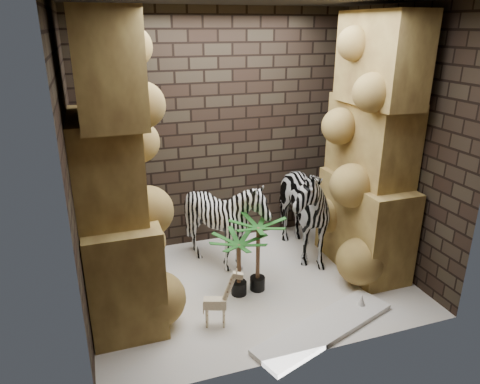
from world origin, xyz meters
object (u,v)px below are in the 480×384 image
object	(u,v)px
zebra_right	(295,198)
palm_back	(239,266)
giraffe_toy	(215,297)
surfboard	(325,328)
palm_front	(258,255)
zebra_left	(225,227)

from	to	relation	value
zebra_right	palm_back	distance (m)	1.24
giraffe_toy	surfboard	world-z (taller)	giraffe_toy
giraffe_toy	palm_back	size ratio (longest dim) A/B	0.92
surfboard	palm_front	bearing A→B (deg)	93.08
giraffe_toy	surfboard	distance (m)	1.11
zebra_left	giraffe_toy	xyz separation A→B (m)	(-0.43, -1.07, -0.21)
zebra_right	giraffe_toy	world-z (taller)	zebra_right
zebra_left	palm_front	world-z (taller)	zebra_left
zebra_right	zebra_left	xyz separation A→B (m)	(-0.93, -0.04, -0.24)
palm_back	surfboard	size ratio (longest dim) A/B	0.44
palm_back	palm_front	bearing A→B (deg)	5.62
zebra_right	palm_front	bearing A→B (deg)	-137.00
zebra_left	palm_back	world-z (taller)	zebra_left
giraffe_toy	palm_front	distance (m)	0.78
palm_front	surfboard	world-z (taller)	palm_front
zebra_left	palm_front	bearing A→B (deg)	-60.82
zebra_left	giraffe_toy	distance (m)	1.17
zebra_right	palm_front	xyz separation A→B (m)	(-0.73, -0.64, -0.34)
zebra_left	surfboard	xyz separation A→B (m)	(0.55, -1.48, -0.50)
zebra_right	palm_front	distance (m)	1.03
zebra_left	surfboard	world-z (taller)	zebra_left
giraffe_toy	palm_back	distance (m)	0.59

